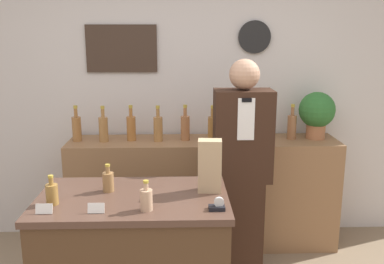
{
  "coord_description": "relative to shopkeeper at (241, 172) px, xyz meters",
  "views": [
    {
      "loc": [
        0.0,
        -1.91,
        1.9
      ],
      "look_at": [
        0.1,
        1.1,
        1.19
      ],
      "focal_mm": 40.0,
      "sensor_mm": 36.0,
      "label": 1
    }
  ],
  "objects": [
    {
      "name": "back_wall",
      "position": [
        -0.48,
        0.81,
        0.5
      ],
      "size": [
        5.2,
        0.09,
        2.7
      ],
      "color": "silver",
      "rests_on": "ground_plane"
    },
    {
      "name": "back_shelf",
      "position": [
        -0.26,
        0.52,
        -0.37
      ],
      "size": [
        2.36,
        0.47,
        0.98
      ],
      "color": "#8E6642",
      "rests_on": "ground_plane"
    },
    {
      "name": "shopkeeper",
      "position": [
        0.0,
        0.0,
        0.0
      ],
      "size": [
        0.43,
        0.27,
        1.71
      ],
      "color": "#331E14",
      "rests_on": "ground_plane"
    },
    {
      "name": "potted_plant",
      "position": [
        0.73,
        0.55,
        0.36
      ],
      "size": [
        0.32,
        0.32,
        0.42
      ],
      "color": "#B27047",
      "rests_on": "back_shelf"
    },
    {
      "name": "paper_bag",
      "position": [
        -0.29,
        -0.62,
        0.25
      ],
      "size": [
        0.15,
        0.11,
        0.33
      ],
      "color": "tan",
      "rests_on": "display_counter"
    },
    {
      "name": "tape_dispenser",
      "position": [
        -0.27,
        -0.9,
        0.11
      ],
      "size": [
        0.09,
        0.06,
        0.07
      ],
      "color": "black",
      "rests_on": "display_counter"
    },
    {
      "name": "price_card_left",
      "position": [
        -1.21,
        -0.93,
        0.12
      ],
      "size": [
        0.09,
        0.02,
        0.06
      ],
      "color": "white",
      "rests_on": "display_counter"
    },
    {
      "name": "price_card_right",
      "position": [
        -0.93,
        -0.93,
        0.12
      ],
      "size": [
        0.09,
        0.02,
        0.06
      ],
      "color": "white",
      "rests_on": "display_counter"
    },
    {
      "name": "counter_bottle_0",
      "position": [
        -1.2,
        -0.8,
        0.15
      ],
      "size": [
        0.07,
        0.07,
        0.17
      ],
      "color": "olive",
      "rests_on": "display_counter"
    },
    {
      "name": "counter_bottle_1",
      "position": [
        -0.92,
        -0.6,
        0.15
      ],
      "size": [
        0.07,
        0.07,
        0.17
      ],
      "color": "olive",
      "rests_on": "display_counter"
    },
    {
      "name": "counter_bottle_2",
      "position": [
        -0.66,
        -0.9,
        0.15
      ],
      "size": [
        0.07,
        0.07,
        0.17
      ],
      "color": "tan",
      "rests_on": "display_counter"
    },
    {
      "name": "shelf_bottle_0",
      "position": [
        -1.36,
        0.53,
        0.24
      ],
      "size": [
        0.08,
        0.08,
        0.31
      ],
      "color": "#9B6636",
      "rests_on": "back_shelf"
    },
    {
      "name": "shelf_bottle_1",
      "position": [
        -1.13,
        0.5,
        0.24
      ],
      "size": [
        0.08,
        0.08,
        0.31
      ],
      "color": "#A2713E",
      "rests_on": "back_shelf"
    },
    {
      "name": "shelf_bottle_2",
      "position": [
        -0.89,
        0.53,
        0.24
      ],
      "size": [
        0.08,
        0.08,
        0.31
      ],
      "color": "#A56731",
      "rests_on": "back_shelf"
    },
    {
      "name": "shelf_bottle_3",
      "position": [
        -0.66,
        0.5,
        0.24
      ],
      "size": [
        0.08,
        0.08,
        0.31
      ],
      "color": "#A4713D",
      "rests_on": "back_shelf"
    },
    {
      "name": "shelf_bottle_4",
      "position": [
        -0.42,
        0.53,
        0.24
      ],
      "size": [
        0.08,
        0.08,
        0.31
      ],
      "color": "#A2663E",
      "rests_on": "back_shelf"
    },
    {
      "name": "shelf_bottle_5",
      "position": [
        -0.19,
        0.5,
        0.24
      ],
      "size": [
        0.08,
        0.08,
        0.31
      ],
      "color": "#9D6931",
      "rests_on": "back_shelf"
    },
    {
      "name": "shelf_bottle_6",
      "position": [
        0.04,
        0.53,
        0.24
      ],
      "size": [
        0.08,
        0.08,
        0.31
      ],
      "color": "#A1723D",
      "rests_on": "back_shelf"
    },
    {
      "name": "shelf_bottle_7",
      "position": [
        0.28,
        0.53,
        0.24
      ],
      "size": [
        0.08,
        0.08,
        0.31
      ],
      "color": "#A26534",
      "rests_on": "back_shelf"
    },
    {
      "name": "shelf_bottle_8",
      "position": [
        0.51,
        0.54,
        0.24
      ],
      "size": [
        0.08,
        0.08,
        0.31
      ],
      "color": "#96633E",
      "rests_on": "back_shelf"
    }
  ]
}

